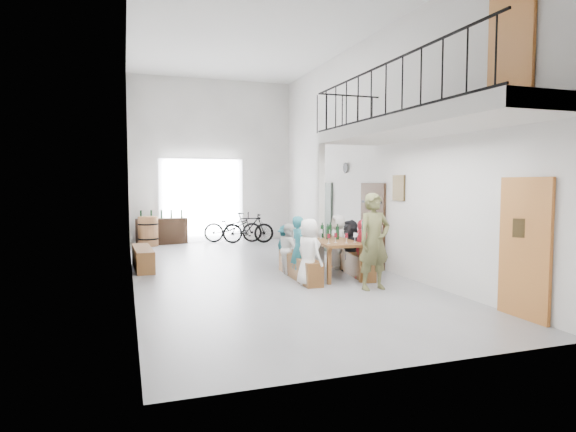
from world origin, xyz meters
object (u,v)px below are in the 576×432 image
object	(u,v)px
side_bench	(143,258)
host_standing	(374,242)
tasting_table	(330,243)
bench_inner	(299,267)
oak_barrel	(148,231)
serving_counter	(162,231)
bicycle_near	(233,227)

from	to	relation	value
side_bench	host_standing	world-z (taller)	host_standing
host_standing	tasting_table	bearing A→B (deg)	93.97
side_bench	host_standing	bearing A→B (deg)	-41.92
bench_inner	side_bench	bearing A→B (deg)	146.82
side_bench	bench_inner	bearing A→B (deg)	-35.44
oak_barrel	host_standing	size ratio (longest dim) A/B	0.51
side_bench	host_standing	xyz separation A→B (m)	(4.06, -3.64, 0.66)
serving_counter	oak_barrel	bearing A→B (deg)	-153.02
tasting_table	serving_counter	distance (m)	7.28
bench_inner	side_bench	world-z (taller)	side_bench
tasting_table	side_bench	distance (m)	4.39
serving_counter	bicycle_near	xyz separation A→B (m)	(2.30, -0.27, 0.09)
tasting_table	bench_inner	distance (m)	0.86
tasting_table	host_standing	world-z (taller)	host_standing
bench_inner	host_standing	distance (m)	1.87
tasting_table	bicycle_near	world-z (taller)	bicycle_near
oak_barrel	host_standing	world-z (taller)	host_standing
tasting_table	serving_counter	world-z (taller)	serving_counter
tasting_table	oak_barrel	xyz separation A→B (m)	(-3.51, 6.27, -0.24)
bench_inner	host_standing	bearing A→B (deg)	-53.87
oak_barrel	bicycle_near	distance (m)	2.74
side_bench	bicycle_near	distance (m)	5.19
side_bench	bicycle_near	world-z (taller)	bicycle_near
bench_inner	host_standing	size ratio (longest dim) A/B	1.14
tasting_table	serving_counter	bearing A→B (deg)	117.57
tasting_table	serving_counter	xyz separation A→B (m)	(-3.06, 6.60, -0.29)
serving_counter	bicycle_near	distance (m)	2.32
side_bench	oak_barrel	world-z (taller)	oak_barrel
bicycle_near	oak_barrel	bearing A→B (deg)	106.11
tasting_table	oak_barrel	size ratio (longest dim) A/B	2.19
serving_counter	host_standing	distance (m)	8.77
side_bench	tasting_table	bearing A→B (deg)	-29.24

